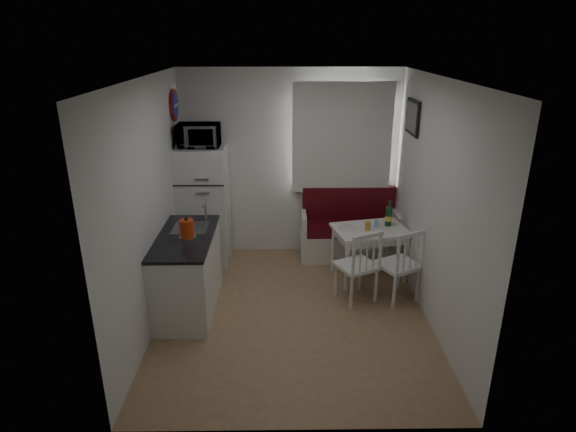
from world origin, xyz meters
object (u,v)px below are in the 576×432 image
Objects in this scene: microwave at (198,135)px; kettle at (187,229)px; chair_right at (401,259)px; bench at (349,235)px; dining_table at (370,234)px; chair_left at (358,260)px; fridge at (204,205)px; wine_bottle at (389,213)px; kitchen_counter at (188,272)px.

microwave is 2.22× the size of kettle.
chair_right is 1.09× the size of microwave.
dining_table is (0.18, -0.63, 0.28)m from bench.
microwave reaches higher than chair_left.
kettle is at bearing -88.71° from fridge.
dining_table is 2.34m from kettle.
microwave is (-1.94, 1.14, 1.22)m from chair_left.
kettle is at bearing 158.05° from chair_left.
bench reaches higher than dining_table.
chair_left is 0.98× the size of chair_right.
bench is 0.86m from wine_bottle.
microwave reaches higher than kitchen_counter.
kitchen_counter is 0.81× the size of fridge.
dining_table is 0.62× the size of fridge.
wine_bottle reaches higher than chair_left.
bench is at bearing 4.60° from microwave.
bench is at bearing 128.11° from wine_bottle.
microwave is at bearing 89.06° from kitchen_counter.
kitchen_counter is 2.45m from bench.
wine_bottle is (0.24, 0.10, 0.25)m from dining_table.
dining_table is at bearing 42.97° from chair_left.
microwave reaches higher than wine_bottle.
fridge is at bearing -176.82° from bench.
wine_bottle is at bearing -9.85° from fridge.
fridge is 4.73× the size of wine_bottle.
fridge is 1.35m from kettle.
chair_left is at bearing -93.17° from bench.
fridge is 3.05× the size of microwave.
kitchen_counter is 1.29× the size of dining_table.
kitchen_counter reaches higher than chair_left.
kitchen_counter is 3.81× the size of wine_bottle.
microwave is (-2.19, 0.47, 1.18)m from dining_table.
dining_table is 1.78× the size of chair_left.
chair_left is 1.97m from kettle.
kitchen_counter is 2.30× the size of chair_left.
kitchen_counter is 2.26× the size of chair_right.
fridge is 2.47m from wine_bottle.
microwave is (-2.01, -0.16, 1.46)m from bench.
bench is 2.49m from microwave.
wine_bottle reaches higher than bench.
wine_bottle is (2.43, -0.37, -0.93)m from microwave.
microwave is 1.50m from kettle.
bench reaches higher than chair_right.
fridge is at bearing 154.14° from dining_table.
bench is 1.32m from chair_left.
chair_right is at bearing -82.56° from dining_table.
bench is 2.07m from fridge.
fridge is (-2.01, -0.11, 0.49)m from bench.
fridge reaches higher than chair_left.
fridge is at bearing 122.14° from chair_left.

